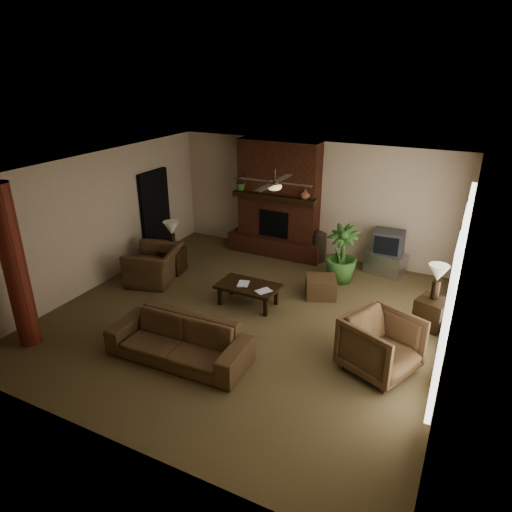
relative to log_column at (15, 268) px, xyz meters
The scene contains 23 objects.
room_shell 3.80m from the log_column, 39.13° to the left, with size 7.00×7.00×7.00m.
fireplace 6.02m from the log_column, 69.07° to the left, with size 2.40×0.70×2.80m.
windows 6.91m from the log_column, 22.11° to the left, with size 0.08×3.65×2.35m.
log_column is the anchor object (origin of this frame).
doorway 4.24m from the log_column, 96.65° to the left, with size 0.10×1.00×2.10m, color black.
ceiling_fan 4.45m from the log_column, 38.87° to the left, with size 1.35×1.35×0.37m.
sofa 2.85m from the log_column, 16.27° to the left, with size 2.31×0.67×0.90m, color #503922.
armchair_left 3.06m from the log_column, 81.71° to the left, with size 1.16×0.76×1.02m, color #503922.
armchair_right 5.92m from the log_column, 18.57° to the left, with size 0.99×0.93×1.02m, color #503922.
coffee_table 4.09m from the log_column, 45.95° to the left, with size 1.20×0.70×0.43m.
ottoman 5.62m from the log_column, 44.43° to the left, with size 0.60×0.60×0.40m, color #503922.
tv_stand 7.47m from the log_column, 48.75° to the left, with size 0.85×0.50×0.50m, color #B2B2B4.
tv 7.42m from the log_column, 48.58° to the left, with size 0.67×0.55×0.52m.
floor_vase 6.51m from the log_column, 59.51° to the left, with size 0.34×0.34×0.77m.
floor_plant 6.31m from the log_column, 49.19° to the left, with size 0.71×1.27×0.71m, color #366126.
side_table_left 3.67m from the log_column, 82.09° to the left, with size 0.50×0.50×0.55m, color black.
lamp_left 3.56m from the log_column, 82.07° to the left, with size 0.39×0.39×0.65m.
side_table_right 7.16m from the log_column, 30.44° to the left, with size 0.50×0.50×0.55m, color black.
lamp_right 7.11m from the log_column, 30.79° to the left, with size 0.37×0.37×0.65m.
mantel_plant 5.56m from the log_column, 76.95° to the left, with size 0.38×0.42×0.33m, color #366126.
mantel_vase 6.12m from the log_column, 61.26° to the left, with size 0.22×0.23×0.22m, color brown.
book_a 3.87m from the log_column, 47.45° to the left, with size 0.22×0.03×0.29m, color #999999.
book_b 4.21m from the log_column, 42.20° to the left, with size 0.21×0.02×0.29m, color #999999.
Camera 1 is at (3.51, -6.67, 4.43)m, focal length 32.06 mm.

